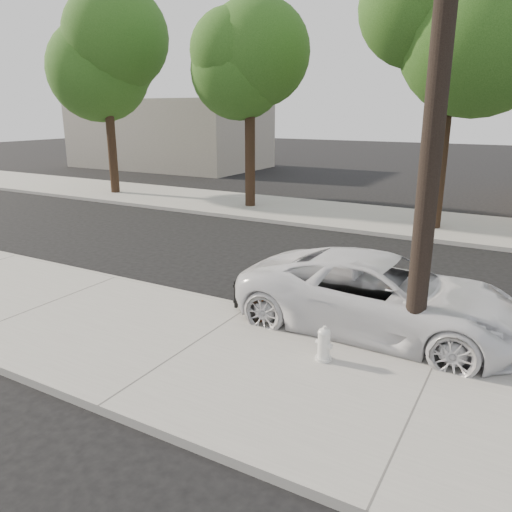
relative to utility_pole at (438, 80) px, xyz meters
name	(u,v)px	position (x,y,z in m)	size (l,w,h in m)	color
ground	(292,284)	(-3.60, 2.70, -4.70)	(120.00, 120.00, 0.00)	black
near_sidewalk	(190,349)	(-3.60, -1.60, -4.62)	(90.00, 4.40, 0.15)	gray
far_sidewalk	(385,220)	(-3.60, 11.20, -4.62)	(90.00, 5.00, 0.15)	gray
curb_near	(250,309)	(-3.60, 0.60, -4.62)	(90.00, 0.12, 0.16)	#9E9B93
building_far	(170,134)	(-23.60, 22.70, -2.20)	(14.00, 8.00, 5.00)	gray
utility_pole	(438,80)	(0.00, 0.00, 0.00)	(1.40, 0.34, 9.00)	black
tree_a	(106,61)	(-17.40, 10.55, 1.83)	(4.65, 4.50, 9.00)	black
tree_b	(252,62)	(-9.41, 10.76, 1.45)	(4.34, 4.20, 8.45)	black
tree_c	(461,24)	(-1.38, 10.34, 2.21)	(4.96, 4.80, 9.55)	black
police_cruiser	(381,296)	(-0.87, 0.99, -3.92)	(2.57, 5.57, 1.55)	white
fire_hydrant	(324,345)	(-1.28, -0.89, -4.27)	(0.31, 0.28, 0.58)	silver
traffic_cone	(260,301)	(-3.14, 0.20, -4.20)	(0.41, 0.41, 0.71)	#EB5E0C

